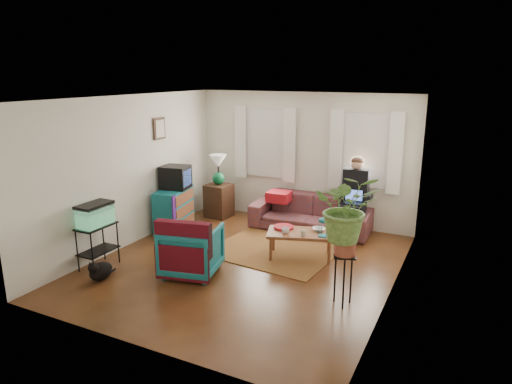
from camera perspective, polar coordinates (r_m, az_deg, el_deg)
The scene contains 31 objects.
floor at distance 7.34m, azimuth -1.40°, elevation -9.05°, with size 4.50×5.00×0.01m, color #4F2B14.
ceiling at distance 6.73m, azimuth -1.54°, elevation 11.65°, with size 4.50×5.00×0.01m, color white.
wall_back at distance 9.16m, azimuth 5.85°, elevation 4.21°, with size 4.50×0.01×2.60m, color silver.
wall_front at distance 4.95m, azimuth -15.14°, elevation -5.43°, with size 4.50×0.01×2.60m, color silver.
wall_left at distance 8.19m, azimuth -15.55°, elevation 2.49°, with size 0.01×5.00×2.60m, color silver.
wall_right at distance 6.23m, azimuth 17.16°, elevation -1.39°, with size 0.01×5.00×2.60m, color silver.
window_left at distance 9.41m, azimuth 1.26°, elevation 6.10°, with size 1.08×0.04×1.38m, color white.
window_right at distance 8.75m, azimuth 13.56°, elevation 5.04°, with size 1.08×0.04×1.38m, color white.
curtains_left at distance 9.33m, azimuth 1.05°, elevation 6.04°, with size 1.36×0.06×1.50m, color white.
curtains_right at distance 8.67m, azimuth 13.44°, elevation 4.96°, with size 1.36×0.06×1.50m, color white.
picture_frame at distance 8.71m, azimuth -11.94°, elevation 7.75°, with size 0.04×0.32×0.40m, color #3D2616.
area_rug at distance 7.86m, azimuth 2.23°, elevation -7.36°, with size 2.00×1.60×0.01m, color maroon.
sofa at distance 8.83m, azimuth 6.85°, elevation -1.93°, with size 2.28×0.90×0.89m, color brown.
seated_person at distance 8.57m, azimuth 12.14°, elevation -1.04°, with size 0.57×0.70×1.36m, color black, non-canonical shape.
side_table at distance 9.62m, azimuth -4.66°, elevation -1.08°, with size 0.48×0.48×0.70m, color #412218.
table_lamp at distance 9.46m, azimuth -4.74°, elevation 2.70°, with size 0.36×0.36×0.64m, color white, non-canonical shape.
dresser at distance 8.90m, azimuth -10.22°, elevation -2.19°, with size 0.45×0.90×0.81m, color #115467.
crt_tv at distance 8.81m, azimuth -10.04°, elevation 1.85°, with size 0.50×0.45×0.43m, color black.
aquarium_stand at distance 7.54m, azimuth -19.14°, elevation -6.45°, with size 0.34×0.61×0.69m, color black.
aquarium at distance 7.37m, azimuth -19.48°, elevation -2.64°, with size 0.31×0.56×0.36m, color #7FD899.
black_cat at distance 7.14m, azimuth -18.84°, elevation -9.13°, with size 0.26×0.40×0.34m, color black.
armchair at distance 6.96m, azimuth -8.05°, elevation -6.92°, with size 0.80×0.75×0.82m, color #12696C.
serape_throw at distance 6.63m, azimuth -9.10°, elevation -6.52°, with size 0.82×0.19×0.68m, color #9E0A0A.
coffee_table at distance 7.57m, azimuth 5.56°, elevation -6.57°, with size 1.07×0.58×0.44m, color brown.
cup_a at distance 7.39m, azimuth 3.70°, elevation -4.82°, with size 0.12×0.12×0.10m, color white.
cup_b at distance 7.31m, azimuth 5.94°, elevation -5.13°, with size 0.10×0.10×0.09m, color beige.
bowl at distance 7.57m, azimuth 7.85°, elevation -4.64°, with size 0.21×0.21×0.05m, color white.
snack_tray at distance 7.64m, azimuth 3.47°, elevation -4.40°, with size 0.33×0.33×0.04m, color #B21414.
birdcage at distance 7.30m, azimuth 8.49°, elevation -4.33°, with size 0.17×0.17×0.31m, color #115B6B, non-canonical shape.
plant_stand at distance 6.13m, azimuth 10.85°, elevation -10.71°, with size 0.30×0.30×0.71m, color black.
potted_plant at distance 5.83m, azimuth 11.25°, elevation -3.21°, with size 0.81×0.70×0.90m, color #599947.
Camera 1 is at (3.14, -5.94, 2.96)m, focal length 32.00 mm.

